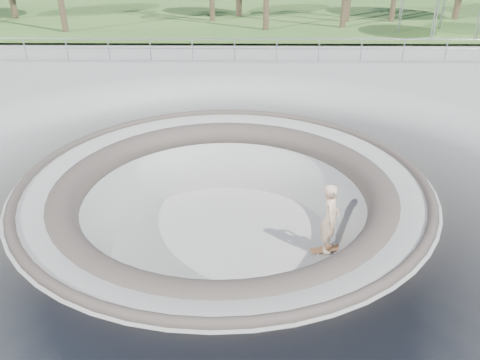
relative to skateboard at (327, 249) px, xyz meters
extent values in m
plane|color=gray|center=(-2.69, 0.46, 1.83)|extent=(180.00, 180.00, 0.00)
torus|color=gray|center=(-2.69, 0.46, -0.17)|extent=(14.00, 14.00, 4.00)
cylinder|color=gray|center=(-2.69, 0.46, -0.12)|extent=(6.60, 6.60, 0.10)
torus|color=#464038|center=(-2.69, 0.46, 1.81)|extent=(10.24, 10.24, 0.24)
torus|color=#464038|center=(-2.69, 0.46, 1.38)|extent=(8.91, 8.91, 0.81)
cube|color=#305622|center=(-2.69, 34.46, 2.05)|extent=(180.00, 36.00, 0.12)
ellipsoid|color=olive|center=(-24.69, 55.46, -4.61)|extent=(50.40, 36.00, 23.40)
ellipsoid|color=olive|center=(5.31, 60.46, -6.04)|extent=(61.60, 44.00, 28.60)
cylinder|color=#919399|center=(-2.69, 12.46, 3.00)|extent=(25.00, 0.05, 0.05)
cylinder|color=#919399|center=(-2.69, 12.46, 2.55)|extent=(25.00, 0.05, 0.05)
cube|color=#99633D|center=(0.00, 0.00, 0.01)|extent=(0.91, 0.46, 0.02)
cylinder|color=#ACACB1|center=(0.00, 0.00, -0.03)|extent=(0.08, 0.19, 0.04)
cylinder|color=#ACACB1|center=(0.00, 0.00, -0.03)|extent=(0.08, 0.19, 0.04)
cylinder|color=silver|center=(0.00, 0.00, -0.04)|extent=(0.07, 0.05, 0.07)
cylinder|color=silver|center=(0.00, 0.00, -0.04)|extent=(0.07, 0.05, 0.07)
cylinder|color=silver|center=(0.00, 0.00, -0.04)|extent=(0.07, 0.05, 0.07)
cylinder|color=silver|center=(0.00, 0.00, -0.04)|extent=(0.07, 0.05, 0.07)
imported|color=#D2AB88|center=(0.00, 0.00, 0.96)|extent=(0.58, 0.77, 1.89)
cylinder|color=#919399|center=(7.53, 16.98, 3.27)|extent=(0.06, 0.06, 2.33)
cylinder|color=#919399|center=(10.49, 16.98, 3.27)|extent=(0.06, 0.06, 2.33)
cylinder|color=#919399|center=(7.53, 19.94, 3.27)|extent=(0.06, 0.06, 2.33)
cylinder|color=#919399|center=(10.49, 19.94, 3.27)|extent=(0.06, 0.06, 2.33)
cylinder|color=#919399|center=(7.47, 16.90, 3.33)|extent=(0.06, 0.06, 2.45)
cylinder|color=#919399|center=(10.59, 16.90, 3.33)|extent=(0.06, 0.06, 2.45)
cylinder|color=#919399|center=(7.47, 20.02, 3.33)|extent=(0.06, 0.06, 2.45)
cylinder|color=#919399|center=(10.59, 20.02, 3.33)|extent=(0.06, 0.06, 2.45)
camera|label=1|loc=(-2.15, -10.05, 7.29)|focal=35.00mm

